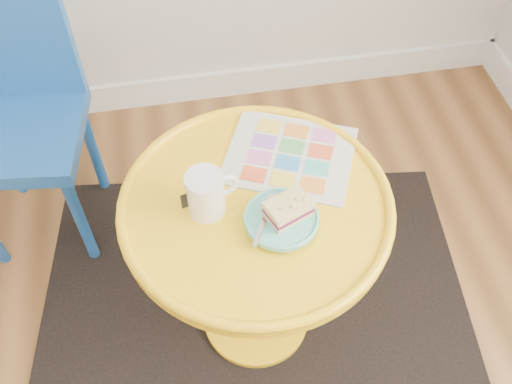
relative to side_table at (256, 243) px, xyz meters
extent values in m
cube|color=white|center=(-0.80, 1.01, -0.36)|extent=(4.00, 0.02, 0.12)
cube|color=black|center=(0.00, 0.00, -0.42)|extent=(1.43, 1.26, 0.01)
cylinder|color=yellow|center=(0.00, 0.00, -0.41)|extent=(0.31, 0.31, 0.03)
cylinder|color=yellow|center=(0.00, 0.00, -0.13)|extent=(0.10, 0.10, 0.53)
cylinder|color=yellow|center=(0.00, 0.00, 0.15)|extent=(0.62, 0.62, 0.03)
cylinder|color=#184FA0|center=(-0.48, 0.32, -0.23)|extent=(0.03, 0.03, 0.38)
cylinder|color=#184FA0|center=(-0.73, 0.65, -0.23)|extent=(0.03, 0.03, 0.38)
cylinder|color=#184FA0|center=(-0.44, 0.61, -0.23)|extent=(0.03, 0.03, 0.38)
cube|color=#184FA0|center=(-0.61, 0.48, 0.00)|extent=(0.41, 0.41, 0.05)
cube|color=#184FA0|center=(-0.59, 0.64, 0.21)|extent=(0.37, 0.09, 0.38)
cube|color=silver|center=(0.10, 0.12, 0.17)|extent=(0.37, 0.35, 0.01)
cylinder|color=white|center=(-0.11, 0.00, 0.22)|extent=(0.08, 0.08, 0.11)
torus|color=white|center=(-0.07, 0.01, 0.22)|extent=(0.06, 0.03, 0.06)
cylinder|color=#D1B78C|center=(-0.11, 0.00, 0.27)|extent=(0.08, 0.08, 0.01)
cylinder|color=#5DC5B6|center=(0.04, -0.07, 0.17)|extent=(0.06, 0.06, 0.01)
cylinder|color=#5DC5B6|center=(0.04, -0.07, 0.18)|extent=(0.16, 0.16, 0.01)
cube|color=#D3BC8C|center=(0.06, -0.06, 0.19)|extent=(0.11, 0.09, 0.01)
cube|color=maroon|center=(0.06, -0.06, 0.21)|extent=(0.11, 0.09, 0.01)
cube|color=#EADB8C|center=(0.06, -0.06, 0.22)|extent=(0.11, 0.09, 0.02)
cube|color=silver|center=(0.00, -0.08, 0.19)|extent=(0.06, 0.11, 0.00)
cube|color=silver|center=(0.03, -0.02, 0.19)|extent=(0.03, 0.04, 0.00)
camera|label=1|loc=(-0.14, -0.76, 1.18)|focal=40.00mm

